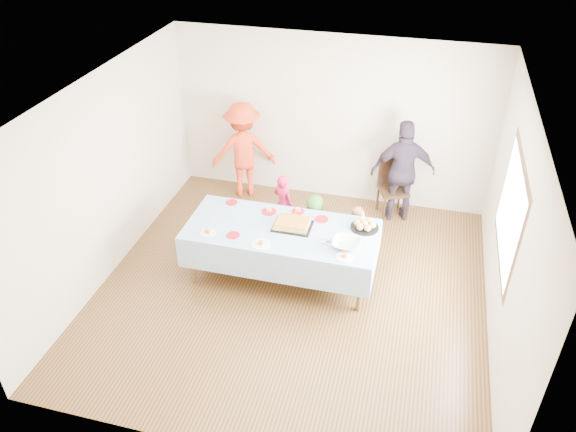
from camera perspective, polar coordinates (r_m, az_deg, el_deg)
name	(u,v)px	position (r m, az deg, el deg)	size (l,w,h in m)	color
ground	(292,288)	(7.55, 0.41, -7.37)	(5.00, 5.00, 0.00)	#432A13
room_walls	(297,173)	(6.52, 0.94, 4.42)	(5.04, 5.04, 2.72)	beige
party_table	(281,232)	(7.32, -0.67, -1.65)	(2.50, 1.10, 0.78)	brown
birthday_cake	(293,224)	(7.30, 0.47, -0.81)	(0.50, 0.39, 0.09)	black
rolls_tray	(365,225)	(7.34, 7.80, -0.92)	(0.37, 0.37, 0.11)	black
punch_bowl	(346,244)	(6.99, 5.94, -2.81)	(0.36, 0.36, 0.09)	silver
party_hat	(363,215)	(7.47, 7.59, 0.11)	(0.10, 0.10, 0.17)	white
fork_pile	(329,241)	(7.03, 4.21, -2.53)	(0.24, 0.18, 0.07)	white
plate_red_far_a	(232,202)	(7.85, -5.75, 1.39)	(0.16, 0.16, 0.01)	red
plate_red_far_b	(269,212)	(7.62, -1.95, 0.46)	(0.20, 0.20, 0.01)	red
plate_red_far_c	(298,211)	(7.62, 1.01, 0.47)	(0.17, 0.17, 0.01)	red
plate_red_far_d	(322,219)	(7.47, 3.43, -0.32)	(0.18, 0.18, 0.01)	red
plate_red_near	(233,235)	(7.19, -5.60, -1.96)	(0.17, 0.17, 0.01)	red
plate_white_left	(208,233)	(7.27, -8.14, -1.72)	(0.21, 0.21, 0.01)	white
plate_white_mid	(261,244)	(7.01, -2.79, -2.89)	(0.24, 0.24, 0.01)	white
plate_white_right	(344,257)	(6.83, 5.73, -4.18)	(0.22, 0.22, 0.01)	white
dining_chair	(392,183)	(8.92, 10.55, 3.30)	(0.54, 0.54, 0.96)	black
toddler_left	(283,204)	(8.36, -0.48, 1.27)	(0.35, 0.23, 0.96)	#C81947
toddler_mid	(314,224)	(7.94, 2.65, -0.81)	(0.45, 0.29, 0.93)	#346C24
toddler_right	(354,231)	(7.96, 6.70, -1.52)	(0.39, 0.30, 0.80)	tan
adult_left	(243,150)	(9.20, -4.57, 6.69)	(1.04, 0.60, 1.61)	red
adult_right	(403,172)	(8.66, 11.59, 4.43)	(0.97, 0.40, 1.65)	#312736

